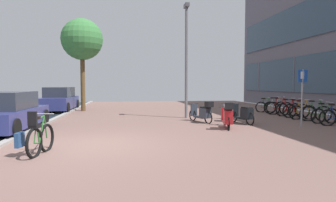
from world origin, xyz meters
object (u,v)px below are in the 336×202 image
Objects in this scene: bicycle_rack_01 at (325,116)px; scooter_mid at (203,112)px; bicycle_rack_08 at (266,107)px; scooter_near at (227,116)px; parked_car_far at (59,100)px; parking_sign at (302,91)px; bicycle_rack_03 at (303,112)px; bicycle_rack_05 at (289,110)px; bicycle_rack_04 at (296,111)px; scooter_extra at (229,112)px; lamp_post at (186,55)px; bicycle_foreground at (38,138)px; bicycle_rack_07 at (275,107)px; bicycle_rack_00 at (336,117)px; scooter_far at (243,114)px; parked_car_near at (6,113)px; bicycle_rack_02 at (316,113)px; street_tree at (82,40)px; bicycle_rack_06 at (280,108)px.

scooter_mid is (-5.06, 1.07, 0.10)m from bicycle_rack_01.
scooter_near reaches higher than bicycle_rack_08.
parking_sign reaches higher than parked_car_far.
bicycle_rack_03 and bicycle_rack_05 have the same top height.
bicycle_rack_04 is at bearing -24.04° from parked_car_far.
bicycle_rack_04 is 3.45m from parking_sign.
bicycle_rack_08 is 5.08m from scooter_extra.
lamp_post reaches higher than bicycle_rack_05.
bicycle_rack_08 is 7.29m from scooter_near.
scooter_mid is at bearing 42.74° from bicycle_foreground.
scooter_mid reaches higher than bicycle_rack_08.
parking_sign is at bearing -108.66° from bicycle_rack_07.
bicycle_rack_05 is at bearing 37.49° from scooter_near.
bicycle_rack_00 is at bearing -33.33° from lamp_post.
scooter_mid is at bearing -168.23° from bicycle_rack_04.
scooter_far is at bearing -50.20° from lamp_post.
parked_car_near is at bearing -169.92° from scooter_extra.
bicycle_rack_00 reaches higher than bicycle_rack_08.
bicycle_rack_03 is 0.99× the size of bicycle_rack_05.
parking_sign is at bearing -42.67° from lamp_post.
bicycle_rack_07 is at bearing 37.71° from bicycle_foreground.
bicycle_rack_03 is 0.24× the size of lamp_post.
bicycle_foreground is at bearing -142.29° from bicycle_rack_07.
bicycle_foreground is 1.00× the size of bicycle_rack_02.
scooter_mid is (-5.15, 0.36, 0.08)m from bicycle_rack_02.
bicycle_rack_05 is 12.75m from street_tree.
bicycle_rack_01 is 1.03× the size of bicycle_rack_08.
bicycle_rack_00 is at bearing 17.04° from bicycle_foreground.
bicycle_rack_05 is at bearing 34.05° from scooter_far.
bicycle_foreground is at bearing -79.47° from parked_car_far.
bicycle_rack_05 is (0.15, 1.42, 0.00)m from bicycle_rack_03.
bicycle_foreground is 12.07m from street_tree.
parking_sign reaches higher than scooter_mid.
parked_car_near is (-2.19, 3.76, 0.27)m from bicycle_foreground.
lamp_post is at bearing 137.33° from parking_sign.
bicycle_rack_00 is 1.00× the size of bicycle_rack_02.
bicycle_rack_02 is 4.27m from bicycle_rack_08.
scooter_near is 0.99× the size of scooter_far.
bicycle_rack_00 is 4.26m from bicycle_rack_06.
street_tree is at bearing 151.24° from bicycle_rack_03.
parking_sign is (11.04, -0.60, 0.74)m from parked_car_near.
bicycle_rack_04 is 3.89m from scooter_far.
bicycle_rack_06 is (10.40, 7.44, -0.03)m from bicycle_foreground.
bicycle_rack_07 is (0.03, 3.55, -0.01)m from bicycle_rack_02.
scooter_extra is (0.86, 2.19, -0.05)m from scooter_near.
scooter_far is (-3.53, -2.39, 0.05)m from bicycle_rack_05.
bicycle_rack_06 reaches higher than bicycle_rack_03.
bicycle_rack_04 is 0.87× the size of scooter_mid.
bicycle_rack_00 is 0.78× the size of scooter_extra.
bicycle_rack_03 reaches higher than scooter_extra.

